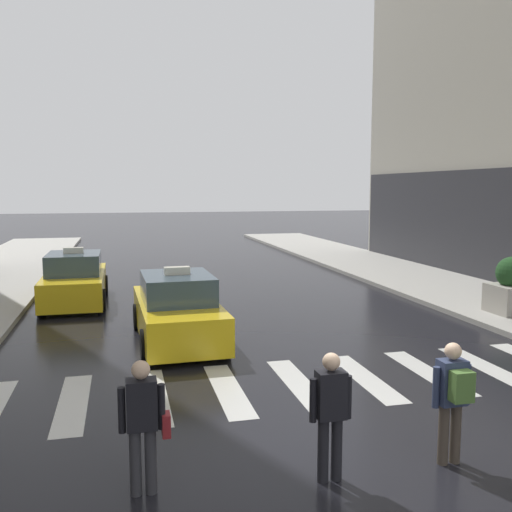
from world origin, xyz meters
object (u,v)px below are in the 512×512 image
Objects in this scene: taxi_second at (75,281)px; pedestrian_plain_coat at (331,409)px; pedestrian_with_handbag at (143,419)px; planter_near_corner at (512,288)px; pedestrian_with_backpack at (453,394)px; taxi_lead at (177,311)px.

taxi_second is 12.75m from pedestrian_plain_coat.
pedestrian_with_handbag is 12.49m from planter_near_corner.
pedestrian_with_backpack is 3.98m from pedestrian_with_handbag.
pedestrian_with_backpack is at bearing -65.01° from taxi_second.
planter_near_corner is at bearing 47.52° from pedestrian_with_backpack.
taxi_second is (-2.74, 5.14, 0.00)m from taxi_lead.
taxi_lead is 2.78× the size of pedestrian_plain_coat.
pedestrian_with_handbag is (1.67, -11.89, 0.21)m from taxi_second.
planter_near_corner is (9.39, 0.09, 0.15)m from taxi_lead.
taxi_second is 12.01m from pedestrian_with_handbag.
taxi_lead is 7.10m from pedestrian_plain_coat.
pedestrian_plain_coat is at bearing -72.01° from taxi_second.
taxi_lead is 2.78× the size of pedestrian_with_backpack.
taxi_second is at bearing 107.99° from pedestrian_plain_coat.
taxi_lead is 2.78× the size of pedestrian_with_handbag.
planter_near_corner is at bearing 33.21° from pedestrian_with_handbag.
taxi_second reaches higher than pedestrian_with_backpack.
taxi_lead reaches higher than pedestrian_plain_coat.
pedestrian_plain_coat is (3.94, -12.13, 0.21)m from taxi_second.
pedestrian_with_handbag is 1.00× the size of pedestrian_plain_coat.
taxi_lead is 1.01× the size of taxi_second.
pedestrian_with_backpack is at bearing -67.36° from taxi_lead.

